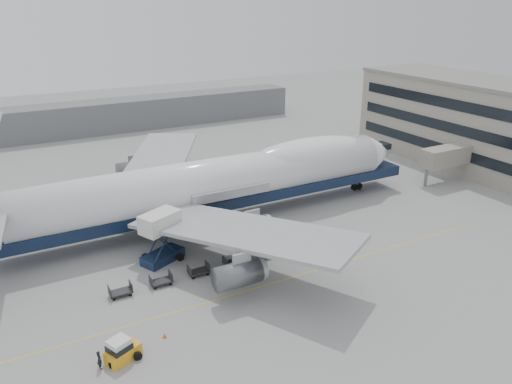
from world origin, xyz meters
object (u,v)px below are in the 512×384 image
catering_truck (161,234)px  ground_worker (99,360)px  airliner (218,182)px  baggage_tug (122,350)px

catering_truck → ground_worker: size_ratio=3.60×
catering_truck → ground_worker: 18.57m
airliner → ground_worker: airliner is taller
baggage_tug → airliner: bearing=25.5°
catering_truck → ground_worker: bearing=-149.5°
catering_truck → ground_worker: (-10.54, -15.07, -2.60)m
airliner → catering_truck: size_ratio=11.00×
ground_worker → baggage_tug: bearing=-99.2°
catering_truck → baggage_tug: (-8.66, -14.92, -2.49)m
catering_truck → baggage_tug: catering_truck is taller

